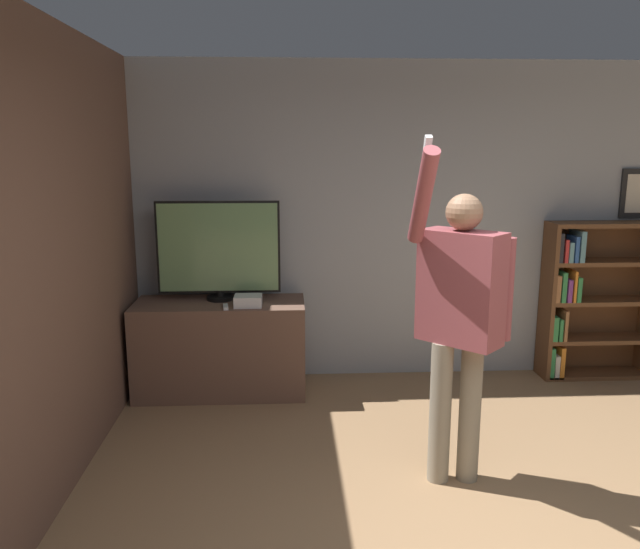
% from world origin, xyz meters
% --- Properties ---
extents(wall_back, '(6.68, 0.09, 2.70)m').
position_xyz_m(wall_back, '(0.01, 3.03, 1.35)').
color(wall_back, '#9EA3A8').
rests_on(wall_back, ground_plane).
extents(wall_side_brick, '(0.06, 4.60, 2.70)m').
position_xyz_m(wall_side_brick, '(-2.37, 1.50, 1.35)').
color(wall_side_brick, brown).
rests_on(wall_side_brick, ground_plane).
extents(tv_ledge, '(1.37, 0.57, 0.76)m').
position_xyz_m(tv_ledge, '(-1.61, 2.64, 0.38)').
color(tv_ledge, brown).
rests_on(tv_ledge, ground_plane).
extents(television, '(0.99, 0.22, 0.81)m').
position_xyz_m(television, '(-1.61, 2.72, 1.18)').
color(television, black).
rests_on(television, tv_ledge).
extents(game_console, '(0.22, 0.18, 0.09)m').
position_xyz_m(game_console, '(-1.37, 2.50, 0.81)').
color(game_console, white).
rests_on(game_console, tv_ledge).
extents(remote_loose, '(0.05, 0.14, 0.02)m').
position_xyz_m(remote_loose, '(-1.54, 2.44, 0.77)').
color(remote_loose, white).
rests_on(remote_loose, tv_ledge).
extents(bookshelf, '(0.95, 0.28, 1.37)m').
position_xyz_m(bookshelf, '(1.55, 2.85, 0.69)').
color(bookshelf, brown).
rests_on(bookshelf, ground_plane).
extents(person, '(0.62, 0.57, 2.06)m').
position_xyz_m(person, '(-0.06, 1.16, 1.06)').
color(person, gray).
rests_on(person, ground_plane).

